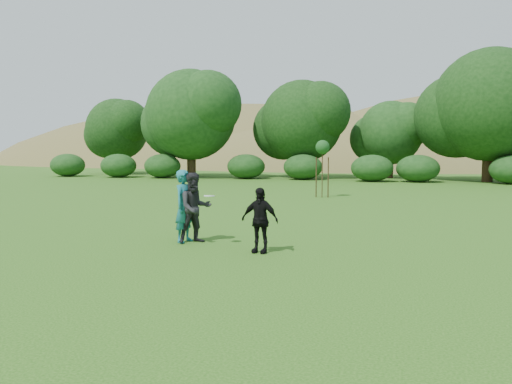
{
  "coord_description": "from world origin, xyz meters",
  "views": [
    {
      "loc": [
        4.45,
        -11.59,
        2.43
      ],
      "look_at": [
        0.0,
        3.0,
        1.1
      ],
      "focal_mm": 35.0,
      "sensor_mm": 36.0,
      "label": 1
    }
  ],
  "objects_px": {
    "player_black": "(260,220)",
    "player_grey": "(195,208)",
    "sapling": "(323,149)",
    "player_teal": "(185,206)"
  },
  "relations": [
    {
      "from": "player_grey",
      "to": "sapling",
      "type": "xyz_separation_m",
      "value": [
        1.16,
        12.93,
        1.51
      ]
    },
    {
      "from": "player_teal",
      "to": "sapling",
      "type": "height_order",
      "value": "sapling"
    },
    {
      "from": "player_black",
      "to": "player_grey",
      "type": "bearing_deg",
      "value": 165.55
    },
    {
      "from": "player_teal",
      "to": "sapling",
      "type": "xyz_separation_m",
      "value": [
        1.46,
        12.9,
        1.48
      ]
    },
    {
      "from": "player_teal",
      "to": "sapling",
      "type": "relative_size",
      "value": 0.66
    },
    {
      "from": "player_teal",
      "to": "player_black",
      "type": "relative_size",
      "value": 1.23
    },
    {
      "from": "player_black",
      "to": "sapling",
      "type": "height_order",
      "value": "sapling"
    },
    {
      "from": "player_grey",
      "to": "player_black",
      "type": "distance_m",
      "value": 2.07
    },
    {
      "from": "player_grey",
      "to": "player_black",
      "type": "relative_size",
      "value": 1.18
    },
    {
      "from": "player_black",
      "to": "sapling",
      "type": "xyz_separation_m",
      "value": [
        -0.79,
        13.62,
        1.65
      ]
    }
  ]
}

